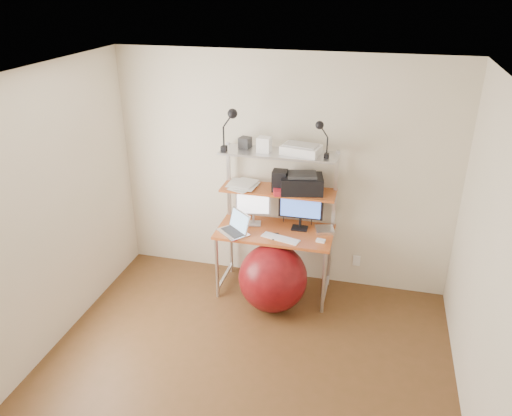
% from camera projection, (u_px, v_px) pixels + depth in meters
% --- Properties ---
extents(room, '(3.60, 3.60, 3.60)m').
position_uv_depth(room, '(235.00, 257.00, 3.69)').
color(room, brown).
rests_on(room, ground).
extents(computer_desk, '(1.20, 0.60, 1.57)m').
position_uv_depth(computer_desk, '(277.00, 209.00, 5.14)').
color(computer_desk, '#C96A27').
rests_on(computer_desk, ground).
extents(desktop, '(1.20, 0.60, 0.00)m').
position_uv_depth(desktop, '(275.00, 231.00, 5.17)').
color(desktop, '#C96A27').
rests_on(desktop, computer_desk).
extents(mid_shelf, '(1.18, 0.34, 0.00)m').
position_uv_depth(mid_shelf, '(278.00, 189.00, 5.11)').
color(mid_shelf, '#C96A27').
rests_on(mid_shelf, computer_desk).
extents(top_shelf, '(1.18, 0.34, 0.00)m').
position_uv_depth(top_shelf, '(279.00, 152.00, 4.95)').
color(top_shelf, silver).
rests_on(top_shelf, computer_desk).
extents(floor, '(3.60, 3.60, 0.00)m').
position_uv_depth(floor, '(238.00, 384.00, 4.22)').
color(floor, brown).
rests_on(floor, ground).
extents(wall_outlet, '(0.08, 0.01, 0.12)m').
position_uv_depth(wall_outlet, '(357.00, 261.00, 5.48)').
color(wall_outlet, white).
rests_on(wall_outlet, room).
extents(monitor_silver, '(0.37, 0.16, 0.41)m').
position_uv_depth(monitor_silver, '(253.00, 205.00, 5.23)').
color(monitor_silver, '#B9B8BD').
rests_on(monitor_silver, desktop).
extents(monitor_black, '(0.46, 0.13, 0.46)m').
position_uv_depth(monitor_black, '(301.00, 208.00, 5.13)').
color(monitor_black, black).
rests_on(monitor_black, desktop).
extents(laptop, '(0.41, 0.40, 0.28)m').
position_uv_depth(laptop, '(236.00, 228.00, 5.12)').
color(laptop, silver).
rests_on(laptop, desktop).
extents(keyboard, '(0.41, 0.21, 0.01)m').
position_uv_depth(keyboard, '(280.00, 238.00, 5.01)').
color(keyboard, white).
rests_on(keyboard, desktop).
extents(mouse, '(0.10, 0.07, 0.02)m').
position_uv_depth(mouse, '(321.00, 241.00, 4.95)').
color(mouse, white).
rests_on(mouse, desktop).
extents(mac_mini, '(0.23, 0.23, 0.04)m').
position_uv_depth(mac_mini, '(325.00, 230.00, 5.15)').
color(mac_mini, silver).
rests_on(mac_mini, desktop).
extents(phone, '(0.11, 0.15, 0.01)m').
position_uv_depth(phone, '(276.00, 237.00, 5.04)').
color(phone, black).
rests_on(phone, desktop).
extents(printer, '(0.47, 0.37, 0.20)m').
position_uv_depth(printer, '(302.00, 183.00, 5.02)').
color(printer, black).
rests_on(printer, mid_shelf).
extents(nas_cube, '(0.15, 0.15, 0.22)m').
position_uv_depth(nas_cube, '(280.00, 181.00, 5.04)').
color(nas_cube, black).
rests_on(nas_cube, mid_shelf).
extents(red_box, '(0.22, 0.18, 0.05)m').
position_uv_depth(red_box, '(283.00, 192.00, 4.99)').
color(red_box, red).
rests_on(red_box, mid_shelf).
extents(scanner, '(0.41, 0.31, 0.10)m').
position_uv_depth(scanner, '(301.00, 149.00, 4.88)').
color(scanner, white).
rests_on(scanner, top_shelf).
extents(box_white, '(0.14, 0.12, 0.15)m').
position_uv_depth(box_white, '(264.00, 145.00, 4.92)').
color(box_white, white).
rests_on(box_white, top_shelf).
extents(box_grey, '(0.13, 0.13, 0.11)m').
position_uv_depth(box_grey, '(245.00, 143.00, 5.06)').
color(box_grey, '#323234').
rests_on(box_grey, top_shelf).
extents(clip_lamp_left, '(0.17, 0.10, 0.44)m').
position_uv_depth(clip_lamp_left, '(231.00, 121.00, 4.82)').
color(clip_lamp_left, black).
rests_on(clip_lamp_left, top_shelf).
extents(clip_lamp_right, '(0.14, 0.08, 0.36)m').
position_uv_depth(clip_lamp_right, '(321.00, 131.00, 4.69)').
color(clip_lamp_right, black).
rests_on(clip_lamp_right, top_shelf).
extents(exercise_ball, '(0.70, 0.70, 0.70)m').
position_uv_depth(exercise_ball, '(273.00, 278.00, 5.07)').
color(exercise_ball, maroon).
rests_on(exercise_ball, floor).
extents(paper_stack, '(0.33, 0.41, 0.03)m').
position_uv_depth(paper_stack, '(243.00, 185.00, 5.19)').
color(paper_stack, white).
rests_on(paper_stack, mid_shelf).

